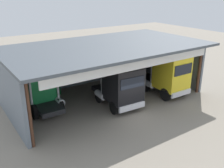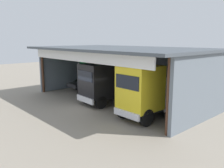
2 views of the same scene
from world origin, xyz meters
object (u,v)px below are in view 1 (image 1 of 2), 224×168
object	(u,v)px
truck_green_yard_outside	(40,86)
truck_yellow_right_bay	(169,74)
truck_black_center_bay	(121,86)
tool_cart	(108,77)
oil_drum	(58,89)

from	to	relation	value
truck_green_yard_outside	truck_yellow_right_bay	world-z (taller)	truck_yellow_right_bay
truck_black_center_bay	tool_cart	distance (m)	6.39
oil_drum	truck_yellow_right_bay	bearing A→B (deg)	-35.78
tool_cart	truck_yellow_right_bay	bearing A→B (deg)	-68.35
truck_green_yard_outside	truck_black_center_bay	bearing A→B (deg)	-30.38
truck_green_yard_outside	oil_drum	distance (m)	3.44
truck_black_center_bay	truck_yellow_right_bay	size ratio (longest dim) A/B	0.99
truck_black_center_bay	tool_cart	world-z (taller)	truck_black_center_bay
truck_green_yard_outside	truck_yellow_right_bay	xyz separation A→B (m)	(10.31, -3.67, 0.02)
tool_cart	truck_black_center_bay	bearing A→B (deg)	-113.98
truck_black_center_bay	truck_yellow_right_bay	bearing A→B (deg)	179.11
tool_cart	truck_green_yard_outside	bearing A→B (deg)	-162.93
oil_drum	tool_cart	bearing A→B (deg)	2.73
truck_green_yard_outside	tool_cart	world-z (taller)	truck_green_yard_outside
truck_black_center_bay	truck_yellow_right_bay	distance (m)	4.98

